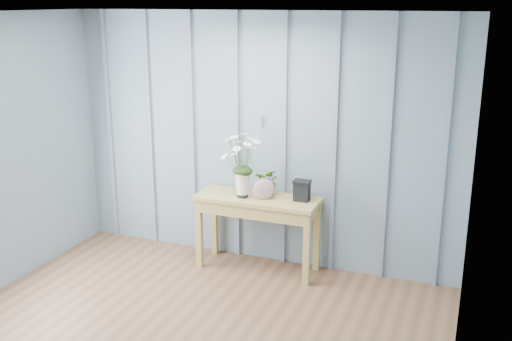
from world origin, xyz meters
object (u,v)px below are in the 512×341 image
at_px(carved_box, 302,190).
at_px(daisy_vase, 242,154).
at_px(felt_disc_vessel, 264,189).
at_px(sideboard, 258,208).

bearing_deg(carved_box, daisy_vase, -169.66).
xyz_separation_m(daisy_vase, felt_disc_vessel, (0.22, 0.00, -0.32)).
relative_size(sideboard, felt_disc_vessel, 5.87).
distance_m(daisy_vase, felt_disc_vessel, 0.39).
xyz_separation_m(sideboard, daisy_vase, (-0.14, -0.06, 0.54)).
distance_m(sideboard, carved_box, 0.48).
relative_size(daisy_vase, felt_disc_vessel, 3.32).
xyz_separation_m(sideboard, felt_disc_vessel, (0.08, -0.05, 0.22)).
height_order(daisy_vase, felt_disc_vessel, daisy_vase).
relative_size(sideboard, daisy_vase, 1.77).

